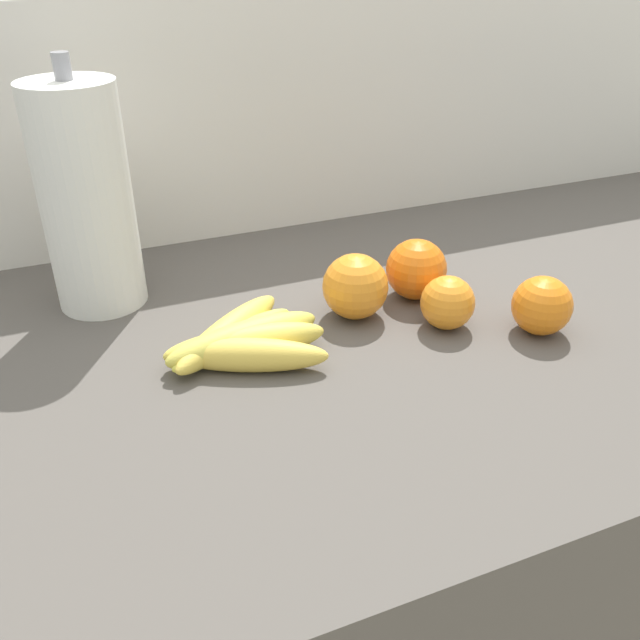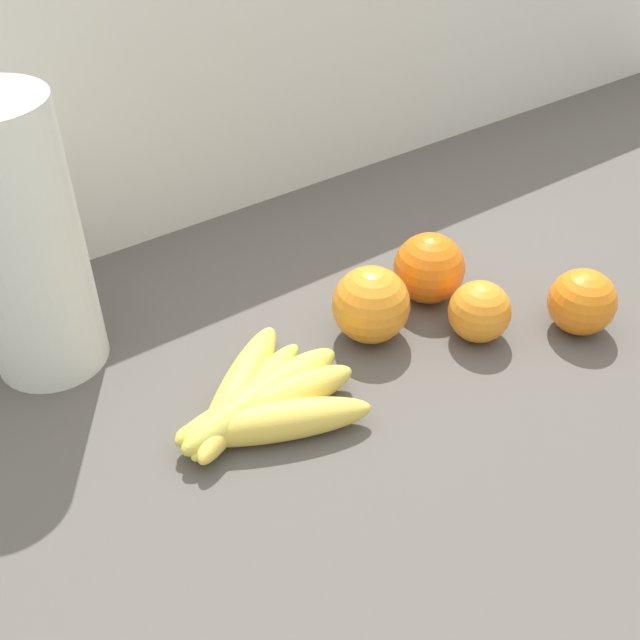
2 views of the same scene
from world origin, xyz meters
The scene contains 8 objects.
counter centered at (0.00, 0.00, 0.47)m, with size 1.86×0.71×0.95m, color #514C47.
wall_back centered at (0.00, 0.39, 0.65)m, with size 2.26×0.06×1.30m, color silver.
banana_bunch centered at (-0.15, 0.01, 0.97)m, with size 0.19×0.18×0.04m.
orange_far_right centered at (0.01, 0.04, 0.99)m, with size 0.08×0.08×0.08m, color orange.
orange_back_left centered at (0.11, -0.02, 0.98)m, with size 0.07×0.07×0.07m, color orange.
orange_front centered at (0.11, 0.06, 0.99)m, with size 0.08×0.08×0.08m, color orange.
orange_back_right centered at (0.20, -0.08, 0.98)m, with size 0.07×0.07×0.07m, color orange.
paper_towel_roll centered at (-0.28, 0.21, 1.09)m, with size 0.11×0.11×0.31m.
Camera 2 is at (-0.39, -0.44, 1.47)m, focal length 42.20 mm.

